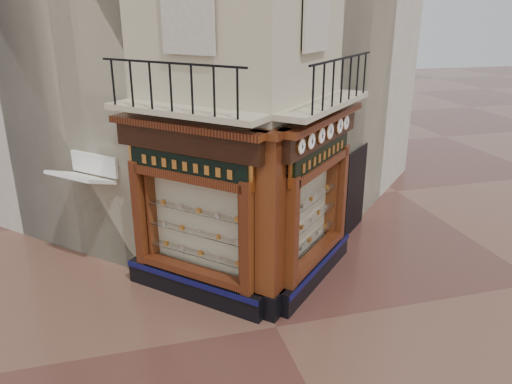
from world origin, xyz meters
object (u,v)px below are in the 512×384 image
object	(u,v)px
corner_pilaster	(270,230)
clock_a	(301,146)
clock_b	(311,141)
clock_f	(346,122)
clock_e	(339,126)
clock_c	(321,136)
clock_d	(329,131)
signboard_right	(322,155)
signboard_left	(187,166)
awning	(92,269)

from	to	relation	value
corner_pilaster	clock_a	bearing A→B (deg)	-46.25
clock_b	clock_f	xyz separation A→B (m)	(1.40, 1.40, 0.00)
clock_b	clock_f	bearing A→B (deg)	0.00
clock_e	clock_a	bearing A→B (deg)	-180.00
corner_pilaster	clock_e	size ratio (longest dim) A/B	10.77
clock_a	clock_c	distance (m)	0.98
clock_d	clock_f	xyz separation A→B (m)	(0.70, 0.70, 0.00)
signboard_right	signboard_left	bearing A→B (deg)	135.00
signboard_left	clock_b	bearing A→B (deg)	-151.34
clock_a	clock_f	world-z (taller)	clock_f
clock_b	awning	bearing A→B (deg)	104.96
clock_b	clock_f	world-z (taller)	clock_f
clock_c	signboard_left	xyz separation A→B (m)	(-2.75, 0.33, -0.52)
clock_d	awning	world-z (taller)	clock_d
corner_pilaster	awning	xyz separation A→B (m)	(-3.69, 2.98, -1.95)
clock_a	clock_b	bearing A→B (deg)	0.00
clock_b	clock_e	distance (m)	1.57
clock_c	clock_b	bearing A→B (deg)	-180.00
signboard_left	signboard_right	world-z (taller)	same
clock_c	clock_a	bearing A→B (deg)	-180.00
clock_a	clock_b	distance (m)	0.46
clock_a	signboard_right	size ratio (longest dim) A/B	0.14
corner_pilaster	clock_d	distance (m)	2.54
clock_c	signboard_left	world-z (taller)	clock_c
clock_a	clock_c	world-z (taller)	clock_c
clock_b	clock_e	xyz separation A→B (m)	(1.11, 1.11, 0.00)
clock_d	signboard_left	size ratio (longest dim) A/B	0.17
clock_d	clock_f	world-z (taller)	clock_d
corner_pilaster	clock_c	distance (m)	2.22
awning	signboard_left	xyz separation A→B (m)	(2.23, -1.97, 3.10)
clock_c	clock_f	xyz separation A→B (m)	(1.03, 1.03, -0.00)
clock_c	clock_f	world-z (taller)	clock_f
clock_c	corner_pilaster	bearing A→B (deg)	162.96
clock_c	clock_e	xyz separation A→B (m)	(0.74, 0.74, 0.00)
clock_e	clock_c	bearing A→B (deg)	180.00
clock_c	clock_d	bearing A→B (deg)	0.00
signboard_left	corner_pilaster	bearing A→B (deg)	-169.75
clock_a	awning	world-z (taller)	clock_a
clock_d	clock_a	bearing A→B (deg)	-180.00
clock_a	clock_c	xyz separation A→B (m)	(0.70, 0.70, 0.00)
corner_pilaster	signboard_right	distance (m)	2.12
clock_e	signboard_left	size ratio (longest dim) A/B	0.17
clock_b	clock_c	size ratio (longest dim) A/B	0.99
clock_b	signboard_right	size ratio (longest dim) A/B	0.16
awning	signboard_right	distance (m)	6.32
clock_e	clock_f	bearing A→B (deg)	0.00
clock_c	signboard_left	size ratio (longest dim) A/B	0.16
clock_a	clock_d	world-z (taller)	clock_d
clock_b	corner_pilaster	bearing A→B (deg)	153.95
clock_e	clock_f	size ratio (longest dim) A/B	1.04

